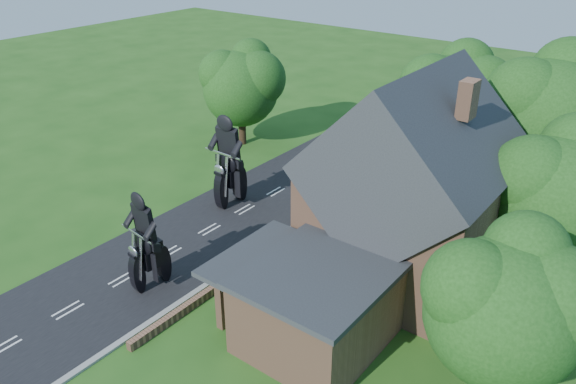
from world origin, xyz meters
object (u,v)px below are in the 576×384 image
Objects in this scene: motorcycle_lead at (151,272)px; motorcycle_follow at (231,191)px; annex at (315,305)px; house at (411,193)px; garden_wall at (292,236)px.

motorcycle_follow is at bearing -65.78° from motorcycle_lead.
motorcycle_follow is at bearing 148.06° from annex.
house reaches higher than motorcycle_follow.
house is 1.45× the size of annex.
house is 12.16m from motorcycle_follow.
house is 6.33× the size of motorcycle_lead.
house reaches higher than annex.
motorcycle_follow is (-11.65, 0.08, -3.48)m from house.
garden_wall is 8.19m from annex.
garden_wall is at bearing 169.87° from motorcycle_follow.
house is at bearing 9.17° from garden_wall.
annex is (5.57, -5.80, 1.57)m from garden_wall.
motorcycle_lead is at bearing -110.35° from garden_wall.
motorcycle_lead is (-8.33, -1.64, -1.01)m from annex.
motorcycle_lead is (-2.76, -7.44, 0.55)m from garden_wall.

